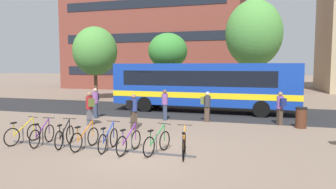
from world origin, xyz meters
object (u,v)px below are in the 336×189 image
(trash_bin, at_px, (301,118))
(street_tree_2, at_px, (254,34))
(street_tree_3, at_px, (95,51))
(parked_bicycle_green_6, at_px, (157,143))
(commuter_black_pack_4, at_px, (133,109))
(parked_bicycle_purple_1, at_px, (42,135))
(commuter_olive_pack_0, at_px, (207,105))
(commuter_navy_pack_6, at_px, (280,106))
(commuter_olive_pack_3, at_px, (90,106))
(parked_bicycle_black_2, at_px, (65,136))
(city_bus, at_px, (205,85))
(commuter_navy_pack_5, at_px, (96,101))
(parked_bicycle_orange_7, at_px, (184,145))
(street_tree_0, at_px, (168,51))
(parked_bicycle_purple_5, at_px, (129,142))
(parked_bicycle_blue_4, at_px, (108,140))
(parked_bicycle_orange_3, at_px, (85,139))
(commuter_teal_pack_2, at_px, (165,103))
(parked_bicycle_yellow_0, at_px, (23,134))

(trash_bin, relative_size, street_tree_2, 0.12)
(street_tree_3, bearing_deg, parked_bicycle_green_6, -53.98)
(commuter_black_pack_4, bearing_deg, parked_bicycle_purple_1, -179.16)
(commuter_olive_pack_0, distance_m, commuter_navy_pack_6, 3.80)
(commuter_olive_pack_3, bearing_deg, commuter_black_pack_4, -153.61)
(commuter_olive_pack_3, bearing_deg, parked_bicycle_black_2, 141.54)
(commuter_olive_pack_0, xyz_separation_m, street_tree_2, (1.98, 11.85, 4.88))
(parked_bicycle_green_6, bearing_deg, parked_bicycle_black_2, 104.50)
(city_bus, height_order, commuter_navy_pack_5, city_bus)
(parked_bicycle_orange_7, distance_m, street_tree_0, 17.23)
(city_bus, xyz_separation_m, commuter_navy_pack_6, (4.59, -3.53, -0.78))
(parked_bicycle_purple_5, distance_m, commuter_black_pack_4, 4.12)
(street_tree_2, xyz_separation_m, street_tree_3, (-13.81, -3.06, -1.45))
(parked_bicycle_purple_5, distance_m, commuter_navy_pack_6, 8.86)
(parked_bicycle_black_2, distance_m, commuter_olive_pack_0, 8.04)
(parked_bicycle_blue_4, xyz_separation_m, parked_bicycle_purple_5, (0.84, -0.07, 0.00))
(city_bus, xyz_separation_m, parked_bicycle_orange_3, (-2.48, -10.60, -1.39))
(parked_bicycle_black_2, xyz_separation_m, commuter_navy_pack_5, (-2.21, 6.14, 0.63))
(street_tree_0, xyz_separation_m, street_tree_2, (6.98, 2.77, 1.53))
(city_bus, height_order, parked_bicycle_purple_1, city_bus)
(commuter_navy_pack_5, bearing_deg, parked_bicycle_orange_3, 11.75)
(commuter_olive_pack_3, distance_m, trash_bin, 10.56)
(trash_bin, height_order, street_tree_3, street_tree_3)
(commuter_olive_pack_3, relative_size, street_tree_2, 0.20)
(parked_bicycle_orange_7, bearing_deg, commuter_navy_pack_5, 36.77)
(parked_bicycle_orange_3, bearing_deg, commuter_navy_pack_5, 31.00)
(commuter_navy_pack_5, height_order, trash_bin, commuter_navy_pack_5)
(commuter_teal_pack_2, bearing_deg, street_tree_3, -158.17)
(city_bus, bearing_deg, parked_bicycle_green_6, -87.52)
(parked_bicycle_black_2, relative_size, commuter_navy_pack_5, 0.96)
(city_bus, height_order, parked_bicycle_black_2, city_bus)
(parked_bicycle_orange_3, bearing_deg, street_tree_3, 32.86)
(parked_bicycle_blue_4, height_order, commuter_olive_pack_3, commuter_olive_pack_3)
(parked_bicycle_yellow_0, bearing_deg, street_tree_3, 29.80)
(commuter_black_pack_4, xyz_separation_m, street_tree_2, (4.96, 14.97, 4.84))
(commuter_olive_pack_3, distance_m, street_tree_2, 17.17)
(parked_bicycle_yellow_0, distance_m, commuter_black_pack_4, 4.90)
(commuter_olive_pack_3, bearing_deg, commuter_olive_pack_0, -119.68)
(street_tree_0, relative_size, street_tree_2, 0.67)
(parked_bicycle_orange_7, xyz_separation_m, trash_bin, (4.30, 6.40, 0.13))
(city_bus, bearing_deg, commuter_navy_pack_6, -36.54)
(parked_bicycle_green_6, xyz_separation_m, parked_bicycle_orange_7, (0.98, -0.04, 0.00))
(parked_bicycle_blue_4, height_order, street_tree_2, street_tree_2)
(parked_bicycle_purple_1, height_order, trash_bin, trash_bin)
(trash_bin, height_order, street_tree_2, street_tree_2)
(parked_bicycle_black_2, bearing_deg, parked_bicycle_green_6, -100.86)
(commuter_olive_pack_0, bearing_deg, street_tree_3, 147.41)
(parked_bicycle_black_2, height_order, commuter_olive_pack_3, commuter_olive_pack_3)
(commuter_black_pack_4, bearing_deg, commuter_olive_pack_3, 113.58)
(parked_bicycle_purple_5, xyz_separation_m, parked_bicycle_orange_7, (1.96, 0.13, 0.00))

